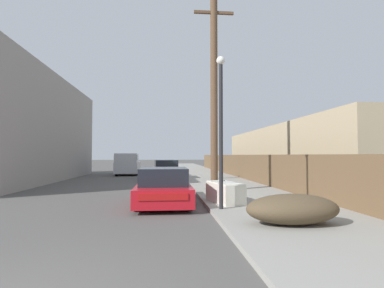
# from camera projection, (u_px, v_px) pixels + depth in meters

# --- Properties ---
(sidewalk_curb) EXTENTS (4.20, 63.00, 0.12)m
(sidewalk_curb) POSITION_uv_depth(u_px,v_px,m) (203.00, 174.00, 26.72)
(sidewalk_curb) COLOR gray
(sidewalk_curb) RESTS_ON ground
(discarded_fridge) EXTENTS (1.08, 1.88, 0.70)m
(discarded_fridge) POSITION_uv_depth(u_px,v_px,m) (225.00, 192.00, 10.13)
(discarded_fridge) COLOR silver
(discarded_fridge) RESTS_ON sidewalk_curb
(parked_sports_car_red) EXTENTS (1.83, 4.04, 1.28)m
(parked_sports_car_red) POSITION_uv_depth(u_px,v_px,m) (164.00, 188.00, 10.37)
(parked_sports_car_red) COLOR red
(parked_sports_car_red) RESTS_ON ground
(car_parked_mid) EXTENTS (2.03, 4.57, 1.38)m
(car_parked_mid) POSITION_uv_depth(u_px,v_px,m) (166.00, 170.00, 21.13)
(car_parked_mid) COLOR gray
(car_parked_mid) RESTS_ON ground
(pickup_truck) EXTENTS (2.06, 5.26, 1.86)m
(pickup_truck) POSITION_uv_depth(u_px,v_px,m) (128.00, 164.00, 26.29)
(pickup_truck) COLOR silver
(pickup_truck) RESTS_ON ground
(utility_pole) EXTENTS (1.80, 0.32, 8.93)m
(utility_pole) POSITION_uv_depth(u_px,v_px,m) (214.00, 89.00, 13.38)
(utility_pole) COLOR brown
(utility_pole) RESTS_ON sidewalk_curb
(street_lamp) EXTENTS (0.26, 0.26, 4.58)m
(street_lamp) POSITION_uv_depth(u_px,v_px,m) (221.00, 119.00, 8.98)
(street_lamp) COLOR #232326
(street_lamp) RESTS_ON sidewalk_curb
(brush_pile) EXTENTS (2.18, 1.22, 0.69)m
(brush_pile) POSITION_uv_depth(u_px,v_px,m) (293.00, 209.00, 6.92)
(brush_pile) COLOR brown
(brush_pile) RESTS_ON sidewalk_curb
(wooden_fence) EXTENTS (0.08, 36.94, 1.62)m
(wooden_fence) POSITION_uv_depth(u_px,v_px,m) (237.00, 166.00, 22.31)
(wooden_fence) COLOR brown
(wooden_fence) RESTS_ON sidewalk_curb
(building_left_block) EXTENTS (7.00, 16.41, 6.88)m
(building_left_block) POSITION_uv_depth(u_px,v_px,m) (7.00, 129.00, 19.63)
(building_left_block) COLOR gray
(building_left_block) RESTS_ON ground
(building_right_house) EXTENTS (6.00, 19.57, 3.58)m
(building_right_house) POSITION_uv_depth(u_px,v_px,m) (307.00, 154.00, 20.39)
(building_right_house) COLOR tan
(building_right_house) RESTS_ON ground
(pedestrian) EXTENTS (0.34, 0.34, 1.63)m
(pedestrian) POSITION_uv_depth(u_px,v_px,m) (214.00, 166.00, 20.45)
(pedestrian) COLOR #282D42
(pedestrian) RESTS_ON sidewalk_curb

